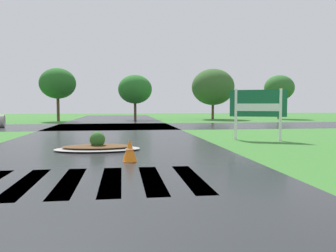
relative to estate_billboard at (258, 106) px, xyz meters
name	(u,v)px	position (x,y,z in m)	size (l,w,h in m)	color
asphalt_roadway	(105,146)	(-7.00, -1.44, -1.61)	(9.15, 80.00, 0.01)	#232628
asphalt_cross_road	(113,126)	(-7.00, 11.02, -1.61)	(90.00, 8.23, 0.01)	#232628
crosswalk_stripes	(90,181)	(-7.00, -7.71, -1.61)	(4.95, 3.03, 0.01)	white
estate_billboard	(258,106)	(0.00, 0.00, 0.00)	(2.42, 1.07, 2.41)	white
median_island	(97,147)	(-7.20, -2.65, -1.47)	(3.09, 1.64, 0.68)	#9E9B93
traffic_cone	(130,151)	(-6.08, -5.21, -1.29)	(0.43, 0.43, 0.67)	orange
background_treeline	(140,87)	(-4.35, 21.78, 1.91)	(44.28, 6.39, 5.68)	#4C3823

